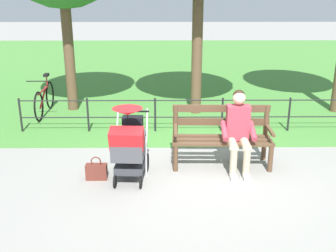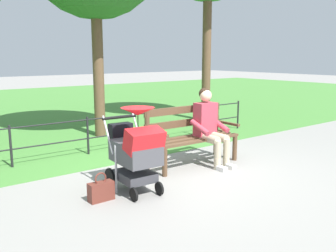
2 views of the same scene
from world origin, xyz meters
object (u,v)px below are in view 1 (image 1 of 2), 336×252
stroller (129,143)px  handbag (96,171)px  person_on_bench (238,129)px  bicycle (45,99)px  park_bench (222,133)px

stroller → handbag: bearing=-1.3°
person_on_bench → bicycle: size_ratio=0.77×
person_on_bench → handbag: 2.29m
bicycle → handbag: bearing=117.0°
park_bench → bicycle: bearing=-37.2°
park_bench → handbag: (1.97, 0.58, -0.40)m
handbag → stroller: bearing=178.7°
park_bench → bicycle: (3.68, -2.79, -0.16)m
park_bench → person_on_bench: size_ratio=1.26×
person_on_bench → bicycle: person_on_bench is taller
stroller → handbag: (0.52, -0.01, -0.47)m
person_on_bench → stroller: bearing=12.2°
park_bench → person_on_bench: 0.35m
person_on_bench → bicycle: 4.94m
handbag → bicycle: 3.78m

